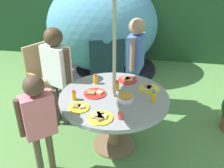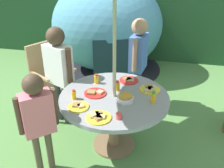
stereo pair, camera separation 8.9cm
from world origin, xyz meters
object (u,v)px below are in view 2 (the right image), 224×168
Objects in this scene: wooden_chair at (49,75)px; child_in_white_shirt at (58,65)px; child_in_pink_shirt at (38,114)px; plate_mid_right at (78,106)px; snack_bowl at (126,98)px; child_in_blue_shirt at (138,53)px; plate_front_edge at (150,89)px; plate_center_back at (95,93)px; plate_mid_left at (98,117)px; plate_near_right at (129,80)px; dome_tent at (107,26)px; juice_bottle_near_left at (74,95)px; juice_bottle_center_front at (96,79)px; juice_bottle_far_right at (153,97)px; cup_near at (119,116)px; garden_table at (114,106)px; juice_bottle_far_left at (117,86)px.

wooden_chair is 0.76× the size of child_in_white_shirt.
child_in_pink_shirt reaches higher than plate_mid_right.
snack_bowl is at bearing -0.74° from child_in_white_shirt.
child_in_white_shirt is (-0.92, -0.61, 0.00)m from child_in_blue_shirt.
child_in_blue_shirt reaches higher than plate_front_edge.
plate_center_back is at bearing -95.90° from wooden_chair.
child_in_white_shirt is 1.06m from plate_mid_left.
child_in_pink_shirt is 4.98× the size of plate_near_right.
plate_center_back is at bearing 109.11° from plate_mid_left.
plate_near_right is at bearing 4.04° from child_in_blue_shirt.
dome_tent is at bearing 96.07° from plate_mid_right.
juice_bottle_near_left is 0.93× the size of juice_bottle_center_front.
juice_bottle_far_right reaches higher than plate_near_right.
juice_bottle_center_front is at bearing 101.07° from plate_center_back.
snack_bowl is 1.47× the size of juice_bottle_center_front.
child_in_blue_shirt reaches higher than snack_bowl.
snack_bowl is (0.91, -0.43, -0.11)m from child_in_white_shirt.
plate_near_right is (1.14, -0.22, 0.15)m from wooden_chair.
wooden_chair is at bearing 149.68° from snack_bowl.
juice_bottle_far_right is at bearing 50.82° from cup_near.
plate_mid_left is (0.24, -0.13, 0.00)m from plate_mid_right.
juice_bottle_far_right is 0.74m from juice_bottle_center_front.
juice_bottle_near_left is at bearing 20.00° from child_in_pink_shirt.
child_in_pink_shirt is 9.69× the size of juice_bottle_center_front.
juice_bottle_near_left is at bearing -172.89° from juice_bottle_far_right.
garden_table is 4.89× the size of plate_center_back.
plate_front_edge is 0.32m from plate_near_right.
juice_bottle_center_front is at bearing 140.62° from snack_bowl.
juice_bottle_near_left is at bearing -155.29° from plate_front_edge.
garden_table is 5.27× the size of plate_near_right.
plate_front_edge is 1.03× the size of plate_near_right.
plate_mid_left is at bearing -39.86° from juice_bottle_near_left.
child_in_blue_shirt reaches higher than plate_center_back.
cup_near is (1.17, -1.01, 0.17)m from wooden_chair.
juice_bottle_near_left is 0.83m from juice_bottle_far_right.
juice_bottle_far_right is at bearing -5.60° from garden_table.
juice_bottle_center_front reaches higher than plate_mid_right.
dome_tent is at bearing 100.89° from plate_mid_left.
plate_mid_right is 0.18m from juice_bottle_near_left.
child_in_pink_shirt is at bearing -154.82° from juice_bottle_far_right.
dome_tent is 2.47m from juice_bottle_far_right.
plate_front_edge is at bearing 55.95° from plate_mid_left.
wooden_chair reaches higher than garden_table.
snack_bowl is at bearing 8.06° from child_in_blue_shirt.
snack_bowl is at bearing -88.81° from dome_tent.
juice_bottle_far_right is at bearing -53.54° from plate_near_right.
plate_mid_left is at bearing -95.15° from dome_tent.
child_in_pink_shirt is at bearing -129.53° from wooden_chair.
cup_near is at bearing -25.75° from juice_bottle_near_left.
juice_bottle_far_left is (-0.09, -0.26, 0.04)m from plate_near_right.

